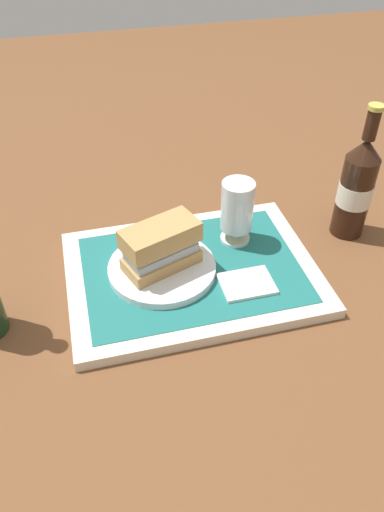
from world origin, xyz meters
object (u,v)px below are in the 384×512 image
Objects in this scene: beer_glass at (237,209)px; beer_bottle at (356,187)px; plate at (162,268)px; sandwich at (163,246)px.

beer_bottle is at bearing -1.09° from beer_glass.
plate is 0.40m from beer_bottle.
beer_glass reaches higher than sandwich.
beer_glass is (0.15, 0.05, 0.06)m from plate.
sandwich is 0.16m from beer_glass.
beer_glass is at bearing 178.91° from beer_bottle.
plate is at bearing -180.00° from sandwich.
plate is 0.17m from beer_glass.
beer_bottle is at bearing -13.09° from sandwich.
beer_glass is 0.47× the size of beer_bottle.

